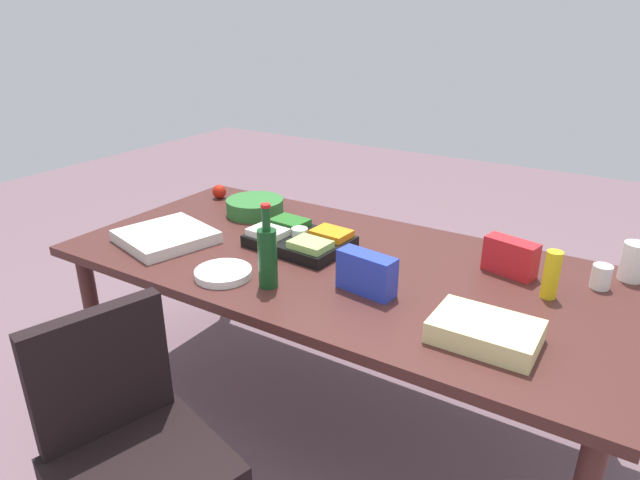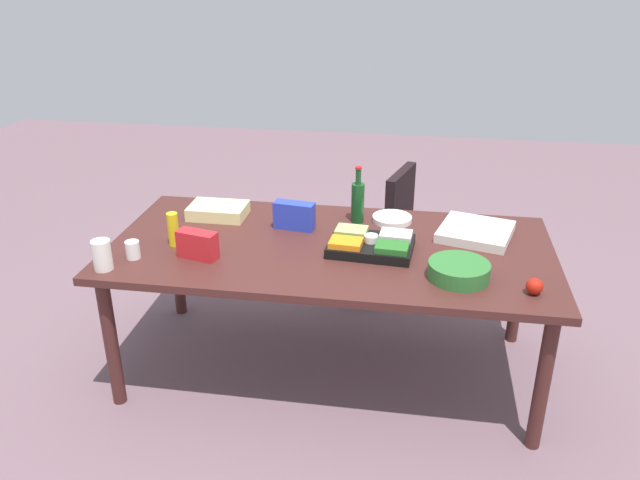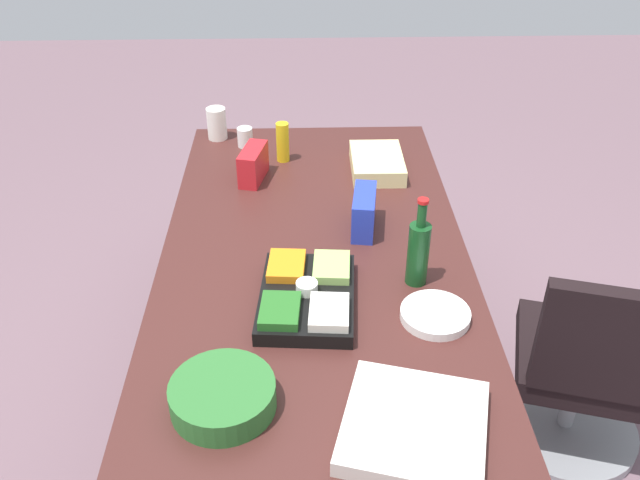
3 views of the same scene
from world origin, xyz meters
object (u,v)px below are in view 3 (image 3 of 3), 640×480
at_px(conference_table, 315,281).
at_px(veggie_tray, 307,295).
at_px(pizza_box, 414,427).
at_px(mayo_jar, 217,123).
at_px(salad_bowl, 223,396).
at_px(paper_plate_stack, 435,315).
at_px(chip_bag_red, 253,164).
at_px(sheet_cake, 377,163).
at_px(chip_bag_blue, 364,212).
at_px(office_chair, 581,380).
at_px(paper_cup, 245,137).
at_px(wine_bottle, 418,251).
at_px(mustard_bottle, 283,142).

relative_size(conference_table, veggie_tray, 5.16).
distance_m(pizza_box, mayo_jar, 1.91).
relative_size(salad_bowl, paper_plate_stack, 1.30).
relative_size(chip_bag_red, sheet_cake, 0.62).
relative_size(chip_bag_blue, mayo_jar, 1.47).
bearing_deg(office_chair, veggie_tray, -86.97).
bearing_deg(chip_bag_blue, mayo_jar, -142.35).
height_order(chip_bag_red, paper_cup, chip_bag_red).
bearing_deg(office_chair, salad_bowl, -68.79).
relative_size(wine_bottle, paper_cup, 3.57).
relative_size(office_chair, sheet_cake, 2.75).
height_order(mustard_bottle, paper_cup, mustard_bottle).
xyz_separation_m(chip_bag_blue, sheet_cake, (-0.46, 0.10, -0.04)).
bearing_deg(mustard_bottle, paper_plate_stack, 24.24).
xyz_separation_m(conference_table, pizza_box, (0.75, 0.24, 0.09)).
distance_m(pizza_box, sheet_cake, 1.44).
bearing_deg(chip_bag_red, salad_bowl, -0.79).
relative_size(wine_bottle, pizza_box, 0.89).
distance_m(sheet_cake, paper_plate_stack, 0.99).
bearing_deg(chip_bag_red, pizza_box, 19.28).
distance_m(salad_bowl, pizza_box, 0.51).
distance_m(conference_table, pizza_box, 0.79).
xyz_separation_m(salad_bowl, pizza_box, (0.11, 0.50, -0.01)).
relative_size(office_chair, veggie_tray, 1.99).
bearing_deg(conference_table, office_chair, 80.82).
bearing_deg(mustard_bottle, conference_table, 8.80).
bearing_deg(veggie_tray, chip_bag_blue, 153.50).
distance_m(mayo_jar, paper_plate_stack, 1.56).
bearing_deg(pizza_box, office_chair, 143.90).
relative_size(office_chair, wine_bottle, 2.74).
xyz_separation_m(veggie_tray, chip_bag_blue, (-0.44, 0.22, 0.04)).
relative_size(mayo_jar, paper_cup, 1.66).
distance_m(wine_bottle, mustard_bottle, 1.01).
xyz_separation_m(mustard_bottle, pizza_box, (1.55, 0.36, -0.06)).
distance_m(mustard_bottle, mayo_jar, 0.39).
bearing_deg(office_chair, mustard_bottle, -130.99).
bearing_deg(chip_bag_red, mayo_jar, -154.84).
xyz_separation_m(pizza_box, chip_bag_blue, (-0.97, -0.05, 0.05)).
bearing_deg(wine_bottle, conference_table, -107.01).
distance_m(office_chair, mayo_jar, 1.92).
height_order(salad_bowl, sheet_cake, salad_bowl).
xyz_separation_m(salad_bowl, paper_cup, (-1.58, -0.04, 0.01)).
bearing_deg(veggie_tray, mustard_bottle, -174.80).
distance_m(conference_table, paper_cup, 1.00).
bearing_deg(paper_plate_stack, office_chair, 102.80).
bearing_deg(wine_bottle, paper_plate_stack, 9.68).
bearing_deg(chip_bag_blue, conference_table, -39.44).
height_order(wine_bottle, salad_bowl, wine_bottle).
height_order(paper_plate_stack, paper_cup, paper_cup).
relative_size(mustard_bottle, salad_bowl, 0.62).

